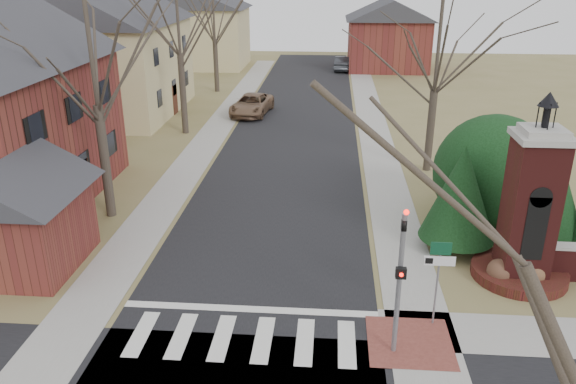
# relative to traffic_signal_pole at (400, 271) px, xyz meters

# --- Properties ---
(ground) EXTENTS (120.00, 120.00, 0.00)m
(ground) POSITION_rel_traffic_signal_pole_xyz_m (-4.30, -0.57, -2.59)
(ground) COLOR olive
(ground) RESTS_ON ground
(main_street) EXTENTS (8.00, 70.00, 0.01)m
(main_street) POSITION_rel_traffic_signal_pole_xyz_m (-4.30, 21.43, -2.58)
(main_street) COLOR black
(main_street) RESTS_ON ground
(crosswalk_zone) EXTENTS (8.00, 2.20, 0.02)m
(crosswalk_zone) POSITION_rel_traffic_signal_pole_xyz_m (-4.30, 0.23, -2.58)
(crosswalk_zone) COLOR silver
(crosswalk_zone) RESTS_ON ground
(stop_bar) EXTENTS (8.00, 0.35, 0.02)m
(stop_bar) POSITION_rel_traffic_signal_pole_xyz_m (-4.30, 1.73, -2.58)
(stop_bar) COLOR silver
(stop_bar) RESTS_ON ground
(sidewalk_right_main) EXTENTS (2.00, 60.00, 0.02)m
(sidewalk_right_main) POSITION_rel_traffic_signal_pole_xyz_m (0.90, 21.43, -2.58)
(sidewalk_right_main) COLOR gray
(sidewalk_right_main) RESTS_ON ground
(sidewalk_left) EXTENTS (2.00, 60.00, 0.02)m
(sidewalk_left) POSITION_rel_traffic_signal_pole_xyz_m (-9.50, 21.43, -2.58)
(sidewalk_left) COLOR gray
(sidewalk_left) RESTS_ON ground
(curb_apron) EXTENTS (2.40, 2.40, 0.02)m
(curb_apron) POSITION_rel_traffic_signal_pole_xyz_m (0.50, 0.43, -2.57)
(curb_apron) COLOR brown
(curb_apron) RESTS_ON ground
(traffic_signal_pole) EXTENTS (0.28, 0.41, 4.50)m
(traffic_signal_pole) POSITION_rel_traffic_signal_pole_xyz_m (0.00, 0.00, 0.00)
(traffic_signal_pole) COLOR slate
(traffic_signal_pole) RESTS_ON ground
(sign_post) EXTENTS (0.90, 0.07, 2.75)m
(sign_post) POSITION_rel_traffic_signal_pole_xyz_m (1.29, 1.41, -0.64)
(sign_post) COLOR slate
(sign_post) RESTS_ON ground
(brick_gate_monument) EXTENTS (3.20, 3.20, 6.47)m
(brick_gate_monument) POSITION_rel_traffic_signal_pole_xyz_m (4.70, 4.42, -0.42)
(brick_gate_monument) COLOR #4C1816
(brick_gate_monument) RESTS_ON ground
(house_stucco_left) EXTENTS (9.80, 12.80, 9.28)m
(house_stucco_left) POSITION_rel_traffic_signal_pole_xyz_m (-17.80, 26.42, 2.01)
(house_stucco_left) COLOR tan
(house_stucco_left) RESTS_ON ground
(garage_left) EXTENTS (4.80, 4.80, 4.29)m
(garage_left) POSITION_rel_traffic_signal_pole_xyz_m (-12.82, 3.92, -0.35)
(garage_left) COLOR brown
(garage_left) RESTS_ON ground
(house_distant_left) EXTENTS (10.80, 8.80, 8.53)m
(house_distant_left) POSITION_rel_traffic_signal_pole_xyz_m (-16.31, 47.42, 1.66)
(house_distant_left) COLOR tan
(house_distant_left) RESTS_ON ground
(house_distant_right) EXTENTS (8.80, 8.80, 7.30)m
(house_distant_right) POSITION_rel_traffic_signal_pole_xyz_m (3.69, 47.42, 1.06)
(house_distant_right) COLOR brown
(house_distant_right) RESTS_ON ground
(evergreen_near) EXTENTS (2.80, 2.80, 4.10)m
(evergreen_near) POSITION_rel_traffic_signal_pole_xyz_m (2.90, 6.43, -0.29)
(evergreen_near) COLOR #473D33
(evergreen_near) RESTS_ON ground
(evergreen_mid) EXTENTS (3.40, 3.40, 4.70)m
(evergreen_mid) POSITION_rel_traffic_signal_pole_xyz_m (6.20, 7.63, 0.01)
(evergreen_mid) COLOR #473D33
(evergreen_mid) RESTS_ON ground
(evergreen_mass) EXTENTS (4.80, 4.80, 4.80)m
(evergreen_mass) POSITION_rel_traffic_signal_pole_xyz_m (4.70, 8.93, -0.19)
(evergreen_mass) COLOR black
(evergreen_mass) RESTS_ON ground
(bare_tree_0) EXTENTS (8.05, 8.05, 11.15)m
(bare_tree_0) POSITION_rel_traffic_signal_pole_xyz_m (-11.30, 8.43, 5.11)
(bare_tree_0) COLOR #473D33
(bare_tree_0) RESTS_ON ground
(bare_tree_1) EXTENTS (8.40, 8.40, 11.64)m
(bare_tree_1) POSITION_rel_traffic_signal_pole_xyz_m (-11.30, 21.43, 5.44)
(bare_tree_1) COLOR #473D33
(bare_tree_1) RESTS_ON ground
(bare_tree_2) EXTENTS (7.35, 7.35, 10.19)m
(bare_tree_2) POSITION_rel_traffic_signal_pole_xyz_m (-11.80, 34.43, 4.44)
(bare_tree_2) COLOR #473D33
(bare_tree_2) RESTS_ON ground
(bare_tree_3) EXTENTS (7.00, 7.00, 9.70)m
(bare_tree_3) POSITION_rel_traffic_signal_pole_xyz_m (3.20, 15.43, 4.10)
(bare_tree_3) COLOR #473D33
(bare_tree_3) RESTS_ON ground
(pickup_truck) EXTENTS (2.98, 5.39, 1.43)m
(pickup_truck) POSITION_rel_traffic_signal_pole_xyz_m (-7.70, 26.64, -1.87)
(pickup_truck) COLOR brown
(pickup_truck) RESTS_ON ground
(distant_car) EXTENTS (1.83, 4.44, 1.43)m
(distant_car) POSITION_rel_traffic_signal_pole_xyz_m (-0.90, 45.82, -1.87)
(distant_car) COLOR #363A3F
(distant_car) RESTS_ON ground
(dry_shrub_left) EXTENTS (0.85, 0.85, 0.85)m
(dry_shrub_left) POSITION_rel_traffic_signal_pole_xyz_m (3.91, 4.03, -2.16)
(dry_shrub_left) COLOR brown
(dry_shrub_left) RESTS_ON ground
(dry_shrub_right) EXTENTS (0.93, 0.93, 0.93)m
(dry_shrub_right) POSITION_rel_traffic_signal_pole_xyz_m (5.00, 4.03, -2.12)
(dry_shrub_right) COLOR brown
(dry_shrub_right) RESTS_ON ground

